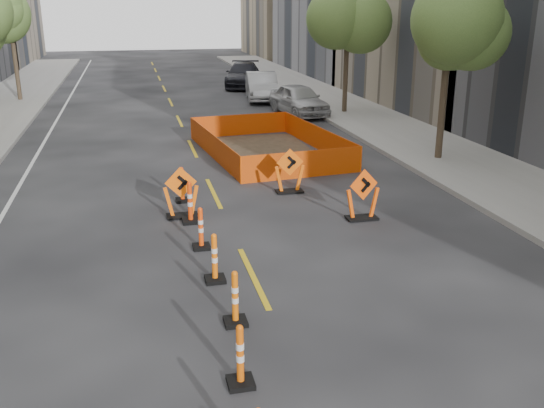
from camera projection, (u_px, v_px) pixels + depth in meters
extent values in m
plane|color=black|center=(307.00, 390.00, 8.90)|extent=(140.00, 140.00, 0.00)
cube|color=gray|center=(453.00, 158.00, 21.91)|extent=(4.00, 90.00, 0.15)
cylinder|color=#382B1E|center=(17.00, 74.00, 34.32)|extent=(0.24, 0.24, 3.15)
sphere|color=#4B7331|center=(10.00, 20.00, 33.39)|extent=(2.80, 2.80, 2.80)
cylinder|color=#382B1E|center=(441.00, 118.00, 21.31)|extent=(0.24, 0.24, 3.15)
sphere|color=#4B7331|center=(449.00, 30.00, 20.37)|extent=(2.80, 2.80, 2.80)
cylinder|color=#382B1E|center=(345.00, 83.00, 30.55)|extent=(0.24, 0.24, 3.15)
sphere|color=#4B7331|center=(348.00, 22.00, 29.61)|extent=(2.80, 2.80, 2.80)
imported|color=#BBBABD|center=(299.00, 100.00, 30.65)|extent=(2.46, 4.73, 1.54)
imported|color=#ABACB1|center=(262.00, 86.00, 35.34)|extent=(2.30, 5.00, 1.59)
imported|color=black|center=(243.00, 75.00, 40.83)|extent=(3.50, 5.89, 1.60)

